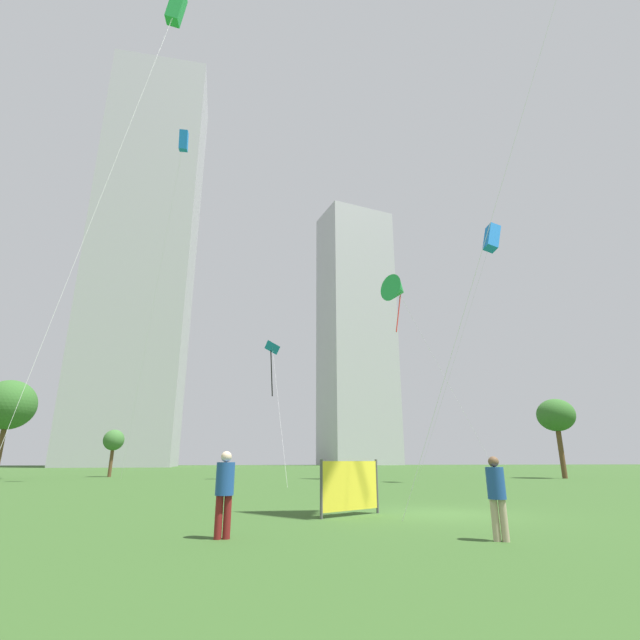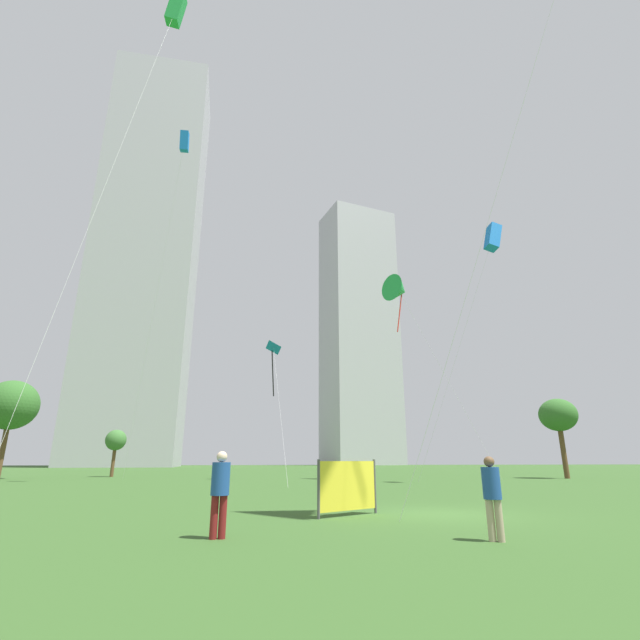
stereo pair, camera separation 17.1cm
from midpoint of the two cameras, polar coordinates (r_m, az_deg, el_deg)
The scene contains 14 objects.
ground at distance 15.53m, azimuth 15.05°, elevation -22.26°, with size 280.00×280.00×0.00m, color #335623.
person_standing_1 at distance 10.73m, azimuth 21.05°, elevation -19.26°, with size 0.36×0.36×1.64m.
person_standing_2 at distance 10.61m, azimuth -11.83°, elevation -19.67°, with size 0.39×0.39×1.75m.
kite_flying_0 at distance 42.04m, azimuth -16.39°, elevation 20.40°, with size 4.50×10.94×27.58m.
kite_flying_1 at distance 42.34m, azimuth 9.84°, elevation 3.70°, with size 9.34×3.09×17.66m.
kite_flying_2 at distance 40.69m, azimuth -5.68°, elevation -4.22°, with size 1.61×11.93×11.49m.
kite_flying_3 at distance 33.24m, azimuth -17.31°, elevation 32.90°, with size 3.02×6.29×27.71m.
kite_flying_4 at distance 38.69m, azimuth 20.80°, elevation 9.57°, with size 6.42×4.87×19.37m.
park_tree_0 at distance 50.90m, azimuth -23.95°, elevation -13.56°, with size 1.96×1.96×4.44m.
park_tree_1 at distance 48.94m, azimuth -33.91°, elevation -8.79°, with size 4.40×4.40×8.31m.
park_tree_2 at distance 48.05m, azimuth 27.58°, elevation -10.51°, with size 3.30×3.30×6.97m.
distant_highrise_0 at distance 159.52m, azimuth 4.90°, elevation -1.41°, with size 23.32×16.45×88.52m, color #A8A8AD.
distant_highrise_1 at distance 132.69m, azimuth -20.52°, elevation 7.86°, with size 24.47×22.51×109.78m, color #A8A8AD.
event_banner at distance 14.53m, azimuth 3.88°, elevation -19.86°, with size 2.05×1.31×1.59m.
Camera 2 is at (-5.92, -14.25, 1.57)m, focal length 25.75 mm.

